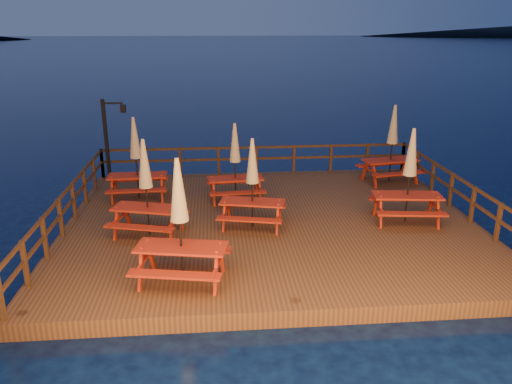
% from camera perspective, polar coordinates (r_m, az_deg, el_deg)
% --- Properties ---
extents(ground, '(500.00, 500.00, 0.00)m').
position_cam_1_polar(ground, '(15.07, 1.67, -4.59)').
color(ground, black).
rests_on(ground, ground).
extents(deck, '(12.00, 10.00, 0.40)m').
position_cam_1_polar(deck, '(15.00, 1.68, -3.88)').
color(deck, '#482A17').
rests_on(deck, ground).
extents(deck_piles, '(11.44, 9.44, 1.40)m').
position_cam_1_polar(deck_piles, '(15.19, 1.66, -5.62)').
color(deck_piles, '#3B2012').
rests_on(deck_piles, ground).
extents(railing, '(11.80, 9.75, 1.10)m').
position_cam_1_polar(railing, '(16.33, 0.99, 1.64)').
color(railing, '#3B2012').
rests_on(railing, deck).
extents(lamp_post, '(0.85, 0.18, 3.00)m').
position_cam_1_polar(lamp_post, '(19.05, -16.35, 6.57)').
color(lamp_post, black).
rests_on(lamp_post, deck).
extents(picnic_table_0, '(2.26, 1.98, 2.84)m').
position_cam_1_polar(picnic_table_0, '(18.73, 15.30, 5.45)').
color(picnic_table_0, maroon).
rests_on(picnic_table_0, deck).
extents(picnic_table_1, '(2.11, 1.87, 2.60)m').
position_cam_1_polar(picnic_table_1, '(13.95, -0.42, 1.15)').
color(picnic_table_1, maroon).
rests_on(picnic_table_1, deck).
extents(picnic_table_2, '(2.24, 2.01, 2.71)m').
position_cam_1_polar(picnic_table_2, '(13.71, -12.46, 0.62)').
color(picnic_table_2, maroon).
rests_on(picnic_table_2, deck).
extents(picnic_table_3, '(1.92, 1.63, 2.58)m').
position_cam_1_polar(picnic_table_3, '(16.16, -2.40, 3.56)').
color(picnic_table_3, maroon).
rests_on(picnic_table_3, deck).
extents(picnic_table_4, '(2.14, 1.83, 2.80)m').
position_cam_1_polar(picnic_table_4, '(14.96, 17.14, 1.93)').
color(picnic_table_4, maroon).
rests_on(picnic_table_4, deck).
extents(picnic_table_5, '(2.29, 2.01, 2.88)m').
position_cam_1_polar(picnic_table_5, '(11.02, -8.70, -3.14)').
color(picnic_table_5, maroon).
rests_on(picnic_table_5, deck).
extents(picnic_table_6, '(1.97, 1.64, 2.74)m').
position_cam_1_polar(picnic_table_6, '(16.75, -13.56, 3.89)').
color(picnic_table_6, maroon).
rests_on(picnic_table_6, deck).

